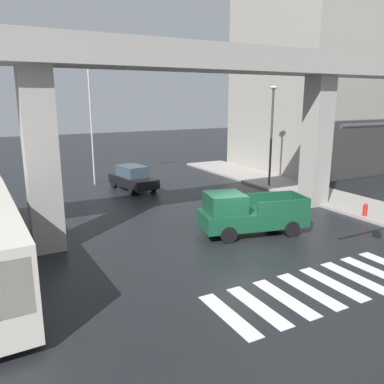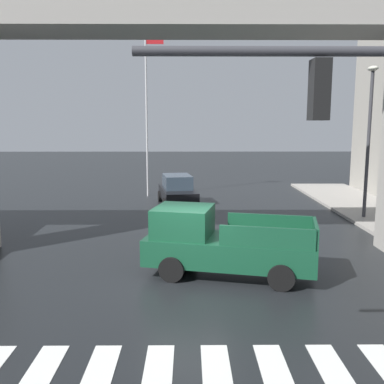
{
  "view_description": "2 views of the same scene",
  "coord_description": "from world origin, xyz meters",
  "px_view_note": "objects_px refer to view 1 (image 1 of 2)",
  "views": [
    {
      "loc": [
        -9.85,
        -13.83,
        6.38
      ],
      "look_at": [
        -1.22,
        2.24,
        2.01
      ],
      "focal_mm": 36.67,
      "sensor_mm": 36.0,
      "label": 1
    },
    {
      "loc": [
        0.03,
        -12.03,
        4.62
      ],
      "look_at": [
        0.15,
        4.19,
        2.04
      ],
      "focal_mm": 40.37,
      "sensor_mm": 36.0,
      "label": 2
    }
  ],
  "objects_px": {
    "pickup_truck": "(247,214)",
    "flagpole": "(91,105)",
    "sedan_black": "(133,178)",
    "fire_hydrant": "(365,211)",
    "street_lamp_mid_block": "(272,125)"
  },
  "relations": [
    {
      "from": "pickup_truck",
      "to": "sedan_black",
      "type": "xyz_separation_m",
      "value": [
        -1.6,
        11.57,
        -0.14
      ]
    },
    {
      "from": "street_lamp_mid_block",
      "to": "fire_hydrant",
      "type": "height_order",
      "value": "street_lamp_mid_block"
    },
    {
      "from": "fire_hydrant",
      "to": "flagpole",
      "type": "xyz_separation_m",
      "value": [
        -10.62,
        15.61,
        5.5
      ]
    },
    {
      "from": "sedan_black",
      "to": "fire_hydrant",
      "type": "bearing_deg",
      "value": -55.24
    },
    {
      "from": "pickup_truck",
      "to": "flagpole",
      "type": "xyz_separation_m",
      "value": [
        -3.48,
        14.6,
        4.94
      ]
    },
    {
      "from": "street_lamp_mid_block",
      "to": "sedan_black",
      "type": "bearing_deg",
      "value": 156.54
    },
    {
      "from": "pickup_truck",
      "to": "flagpole",
      "type": "relative_size",
      "value": 0.53
    },
    {
      "from": "sedan_black",
      "to": "flagpole",
      "type": "height_order",
      "value": "flagpole"
    },
    {
      "from": "sedan_black",
      "to": "flagpole",
      "type": "distance_m",
      "value": 6.2
    },
    {
      "from": "sedan_black",
      "to": "fire_hydrant",
      "type": "xyz_separation_m",
      "value": [
        8.73,
        -12.58,
        -0.42
      ]
    },
    {
      "from": "flagpole",
      "to": "street_lamp_mid_block",
      "type": "bearing_deg",
      "value": -32.39
    },
    {
      "from": "pickup_truck",
      "to": "flagpole",
      "type": "bearing_deg",
      "value": 103.42
    },
    {
      "from": "sedan_black",
      "to": "street_lamp_mid_block",
      "type": "bearing_deg",
      "value": -23.46
    },
    {
      "from": "street_lamp_mid_block",
      "to": "fire_hydrant",
      "type": "bearing_deg",
      "value": -92.66
    },
    {
      "from": "pickup_truck",
      "to": "flagpole",
      "type": "height_order",
      "value": "flagpole"
    }
  ]
}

